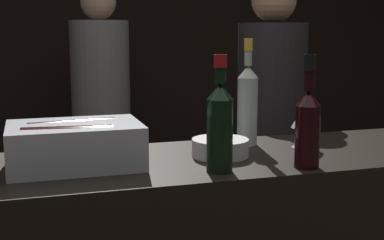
{
  "coord_description": "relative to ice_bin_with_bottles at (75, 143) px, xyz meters",
  "views": [
    {
      "loc": [
        -0.5,
        -1.31,
        1.5
      ],
      "look_at": [
        0.0,
        0.3,
        1.21
      ],
      "focal_mm": 50.0,
      "sensor_mm": 36.0,
      "label": 1
    }
  ],
  "objects": [
    {
      "name": "person_blond_tee",
      "position": [
        0.3,
        1.64,
        -0.18
      ],
      "size": [
        0.35,
        0.35,
        1.76
      ],
      "rotation": [
        0.0,
        0.0,
        -1.17
      ],
      "color": "black",
      "rests_on": "ground_plane"
    },
    {
      "name": "ice_bin_with_bottles",
      "position": [
        0.0,
        0.0,
        0.0
      ],
      "size": [
        0.39,
        0.27,
        0.13
      ],
      "color": "#B7BABF",
      "rests_on": "bar_counter"
    },
    {
      "name": "person_in_hoodie",
      "position": [
        0.99,
        0.72,
        -0.18
      ],
      "size": [
        0.33,
        0.33,
        1.74
      ],
      "rotation": [
        0.0,
        0.0,
        2.27
      ],
      "color": "black",
      "rests_on": "ground_plane"
    },
    {
      "name": "bowl_white",
      "position": [
        0.46,
        -0.01,
        -0.04
      ],
      "size": [
        0.18,
        0.18,
        0.06
      ],
      "color": "silver",
      "rests_on": "bar_counter"
    },
    {
      "name": "red_wine_bottle_burgundy",
      "position": [
        0.39,
        -0.18,
        0.07
      ],
      "size": [
        0.08,
        0.08,
        0.34
      ],
      "color": "black",
      "rests_on": "bar_counter"
    },
    {
      "name": "rose_wine_bottle",
      "position": [
        0.61,
        0.13,
        0.08
      ],
      "size": [
        0.07,
        0.07,
        0.38
      ],
      "color": "#9EA899",
      "rests_on": "bar_counter"
    },
    {
      "name": "wine_glass",
      "position": [
        0.77,
        0.02,
        0.03
      ],
      "size": [
        0.09,
        0.09,
        0.15
      ],
      "color": "silver",
      "rests_on": "bar_counter"
    },
    {
      "name": "red_wine_bottle_black_foil",
      "position": [
        0.65,
        -0.22,
        0.06
      ],
      "size": [
        0.07,
        0.07,
        0.33
      ],
      "color": "black",
      "rests_on": "bar_counter"
    },
    {
      "name": "wall_back_chalkboard",
      "position": [
        0.37,
        2.38,
        0.24
      ],
      "size": [
        6.4,
        0.06,
        2.8
      ],
      "color": "black",
      "rests_on": "ground_plane"
    }
  ]
}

